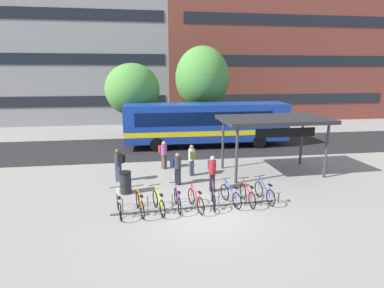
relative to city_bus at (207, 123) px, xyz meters
name	(u,v)px	position (x,y,z in m)	size (l,w,h in m)	color
ground	(205,212)	(-2.26, -11.07, -1.78)	(200.00, 200.00, 0.00)	gray
bus_lane_asphalt	(177,147)	(-2.26, 0.00, -1.77)	(80.00, 7.20, 0.01)	#232326
city_bus	(207,123)	(0.00, 0.00, 0.00)	(12.06, 2.70, 3.20)	#14389E
bike_rack	(196,206)	(-2.55, -10.64, -1.68)	(6.85, 0.49, 0.70)	#47474C
parked_bicycle_white_0	(119,206)	(-5.62, -10.81, -1.39)	(0.52, 1.71, 0.99)	black
parked_bicycle_orange_1	(140,204)	(-4.81, -10.77, -1.39)	(0.55, 1.70, 0.99)	black
parked_bicycle_yellow_2	(159,203)	(-4.07, -10.78, -1.39)	(0.60, 1.68, 0.99)	black
parked_bicycle_purple_3	(178,200)	(-3.30, -10.61, -1.39)	(0.52, 1.72, 0.99)	black
parked_bicycle_red_4	(196,200)	(-2.57, -10.74, -1.39)	(0.58, 1.69, 0.99)	black
parked_bicycle_purple_5	(213,198)	(-1.81, -10.57, -1.39)	(0.52, 1.71, 0.99)	black
parked_bicycle_blue_6	(231,196)	(-1.03, -10.46, -1.39)	(0.62, 1.68, 0.99)	black
parked_bicycle_red_7	(247,195)	(-0.31, -10.48, -1.39)	(0.52, 1.72, 0.99)	black
parked_bicycle_blue_8	(265,193)	(0.50, -10.36, -1.39)	(0.52, 1.71, 0.99)	black
transit_shelter	(274,121)	(2.30, -6.76, 1.12)	(5.78, 3.47, 3.10)	#38383D
commuter_black_pack_0	(119,163)	(-5.93, -6.94, -0.79)	(0.60, 0.50, 1.71)	#2D3851
commuter_red_pack_1	(164,153)	(-3.55, -5.10, -0.84)	(0.56, 0.60, 1.62)	#47382D
commuter_olive_pack_2	(192,158)	(-2.13, -6.58, -0.79)	(0.36, 0.54, 1.70)	#2D3851
commuter_navy_pack_3	(212,171)	(-1.51, -8.89, -0.79)	(0.35, 0.53, 1.72)	black
commuter_navy_pack_4	(177,167)	(-3.05, -7.83, -0.83)	(0.60, 0.48, 1.63)	black
trash_bin	(126,182)	(-5.50, -8.58, -1.26)	(0.55, 0.55, 1.03)	#232328
street_tree_0	(202,78)	(0.30, 3.95, 3.18)	(4.54, 4.54, 7.60)	brown
street_tree_1	(132,90)	(-5.52, 3.23, 2.31)	(4.36, 4.36, 6.17)	brown
building_left_wing	(86,29)	(-11.30, 17.74, 8.70)	(20.17, 13.99, 20.96)	gray
building_right_wing	(270,48)	(11.18, 16.42, 6.58)	(26.42, 11.51, 16.71)	brown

